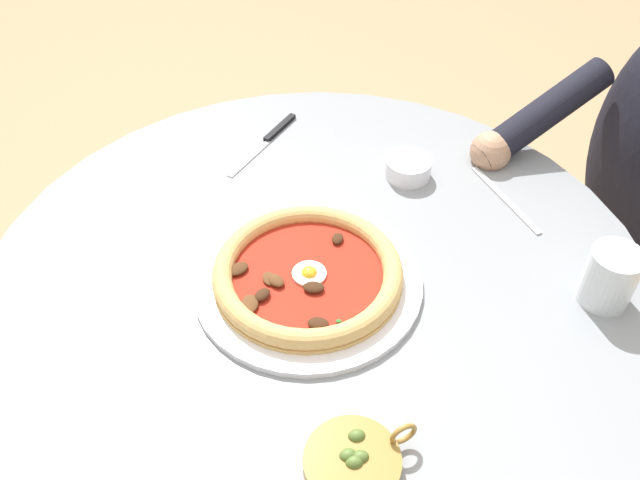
{
  "coord_description": "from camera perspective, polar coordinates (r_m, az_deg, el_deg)",
  "views": [
    {
      "loc": [
        0.12,
        0.64,
        1.42
      ],
      "look_at": [
        -0.01,
        -0.03,
        0.76
      ],
      "focal_mm": 37.15,
      "sensor_mm": 36.0,
      "label": 1
    }
  ],
  "objects": [
    {
      "name": "steak_knife",
      "position": [
        1.2,
        -4.0,
        8.98
      ],
      "size": [
        0.15,
        0.16,
        0.01
      ],
      "color": "silver",
      "rests_on": "dining_table"
    },
    {
      "name": "diner_person",
      "position": [
        1.43,
        25.68,
        -0.52
      ],
      "size": [
        0.54,
        0.39,
        1.17
      ],
      "color": "#282833",
      "rests_on": "ground"
    },
    {
      "name": "water_glass",
      "position": [
        0.97,
        23.59,
        -3.19
      ],
      "size": [
        0.07,
        0.07,
        0.08
      ],
      "color": "silver",
      "rests_on": "dining_table"
    },
    {
      "name": "pizza_on_plate",
      "position": [
        0.92,
        -1.08,
        -3.03
      ],
      "size": [
        0.32,
        0.32,
        0.04
      ],
      "color": "white",
      "rests_on": "dining_table"
    },
    {
      "name": "olive_pan",
      "position": [
        0.77,
        2.92,
        -18.51
      ],
      "size": [
        0.13,
        0.11,
        0.04
      ],
      "color": "olive",
      "rests_on": "dining_table"
    },
    {
      "name": "dining_table",
      "position": [
        1.05,
        -0.24,
        -7.53
      ],
      "size": [
        0.96,
        0.96,
        0.73
      ],
      "color": "gray",
      "rests_on": "ground"
    },
    {
      "name": "fork_utensil",
      "position": [
        1.1,
        15.65,
        3.41
      ],
      "size": [
        0.05,
        0.18,
        0.0
      ],
      "color": "#BCBCC1",
      "rests_on": "dining_table"
    },
    {
      "name": "ramekin_capers",
      "position": [
        1.11,
        7.61,
        6.22
      ],
      "size": [
        0.08,
        0.08,
        0.03
      ],
      "color": "white",
      "rests_on": "dining_table"
    }
  ]
}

